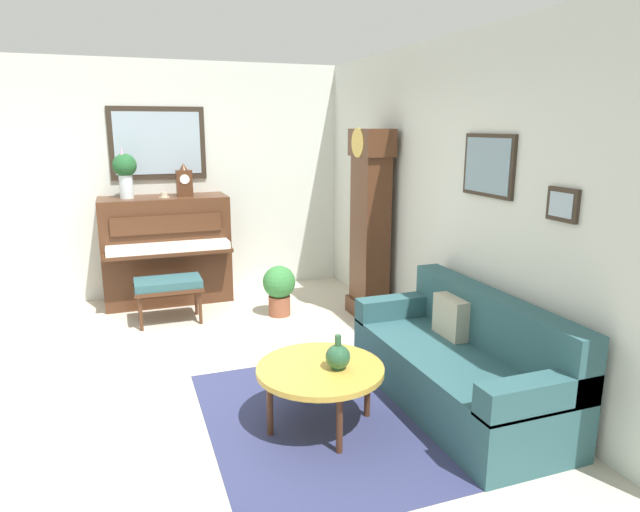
{
  "coord_description": "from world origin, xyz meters",
  "views": [
    {
      "loc": [
        4.37,
        -0.36,
        2.05
      ],
      "look_at": [
        -0.13,
        1.27,
        0.92
      ],
      "focal_mm": 31.1,
      "sensor_mm": 36.0,
      "label": 1
    }
  ],
  "objects_px": {
    "mantel_clock": "(184,181)",
    "teacup": "(164,195)",
    "piano": "(167,249)",
    "couch": "(461,365)",
    "coffee_table": "(320,371)",
    "green_jug": "(338,357)",
    "piano_bench": "(168,286)",
    "grandfather_clock": "(370,230)",
    "flower_vase": "(125,170)",
    "potted_plant": "(279,287)"
  },
  "relations": [
    {
      "from": "flower_vase",
      "to": "teacup",
      "type": "distance_m",
      "value": 0.5
    },
    {
      "from": "mantel_clock",
      "to": "green_jug",
      "type": "xyz_separation_m",
      "value": [
        3.36,
        0.59,
        -0.89
      ]
    },
    {
      "from": "piano_bench",
      "to": "green_jug",
      "type": "bearing_deg",
      "value": 19.17
    },
    {
      "from": "grandfather_clock",
      "to": "coffee_table",
      "type": "relative_size",
      "value": 2.31
    },
    {
      "from": "piano_bench",
      "to": "potted_plant",
      "type": "height_order",
      "value": "potted_plant"
    },
    {
      "from": "green_jug",
      "to": "teacup",
      "type": "bearing_deg",
      "value": -165.93
    },
    {
      "from": "coffee_table",
      "to": "teacup",
      "type": "bearing_deg",
      "value": -167.35
    },
    {
      "from": "teacup",
      "to": "piano_bench",
      "type": "bearing_deg",
      "value": -5.51
    },
    {
      "from": "mantel_clock",
      "to": "teacup",
      "type": "relative_size",
      "value": 3.28
    },
    {
      "from": "flower_vase",
      "to": "teacup",
      "type": "relative_size",
      "value": 5.0
    },
    {
      "from": "piano_bench",
      "to": "couch",
      "type": "relative_size",
      "value": 0.37
    },
    {
      "from": "grandfather_clock",
      "to": "teacup",
      "type": "bearing_deg",
      "value": -121.55
    },
    {
      "from": "green_jug",
      "to": "flower_vase",
      "type": "bearing_deg",
      "value": -159.94
    },
    {
      "from": "piano",
      "to": "couch",
      "type": "height_order",
      "value": "piano"
    },
    {
      "from": "potted_plant",
      "to": "green_jug",
      "type": "bearing_deg",
      "value": -6.3
    },
    {
      "from": "piano",
      "to": "grandfather_clock",
      "type": "distance_m",
      "value": 2.43
    },
    {
      "from": "mantel_clock",
      "to": "green_jug",
      "type": "relative_size",
      "value": 1.58
    },
    {
      "from": "potted_plant",
      "to": "teacup",
      "type": "bearing_deg",
      "value": -129.12
    },
    {
      "from": "piano",
      "to": "potted_plant",
      "type": "bearing_deg",
      "value": 49.08
    },
    {
      "from": "piano_bench",
      "to": "coffee_table",
      "type": "bearing_deg",
      "value": 17.56
    },
    {
      "from": "grandfather_clock",
      "to": "coffee_table",
      "type": "distance_m",
      "value": 2.44
    },
    {
      "from": "teacup",
      "to": "green_jug",
      "type": "xyz_separation_m",
      "value": [
        3.3,
        0.83,
        -0.75
      ]
    },
    {
      "from": "piano",
      "to": "flower_vase",
      "type": "height_order",
      "value": "flower_vase"
    },
    {
      "from": "green_jug",
      "to": "potted_plant",
      "type": "distance_m",
      "value": 2.43
    },
    {
      "from": "piano_bench",
      "to": "coffee_table",
      "type": "xyz_separation_m",
      "value": [
        2.51,
        0.79,
        0.0
      ]
    },
    {
      "from": "grandfather_clock",
      "to": "mantel_clock",
      "type": "xyz_separation_m",
      "value": [
        -1.3,
        -1.77,
        0.46
      ]
    },
    {
      "from": "piano",
      "to": "flower_vase",
      "type": "distance_m",
      "value": 1.01
    },
    {
      "from": "teacup",
      "to": "mantel_clock",
      "type": "bearing_deg",
      "value": 104.54
    },
    {
      "from": "piano_bench",
      "to": "grandfather_clock",
      "type": "relative_size",
      "value": 0.34
    },
    {
      "from": "grandfather_clock",
      "to": "potted_plant",
      "type": "distance_m",
      "value": 1.17
    },
    {
      "from": "coffee_table",
      "to": "green_jug",
      "type": "distance_m",
      "value": 0.17
    },
    {
      "from": "piano",
      "to": "couch",
      "type": "bearing_deg",
      "value": 28.62
    },
    {
      "from": "green_jug",
      "to": "couch",
      "type": "bearing_deg",
      "value": 90.5
    },
    {
      "from": "coffee_table",
      "to": "green_jug",
      "type": "relative_size",
      "value": 3.67
    },
    {
      "from": "coffee_table",
      "to": "piano",
      "type": "bearing_deg",
      "value": -167.47
    },
    {
      "from": "green_jug",
      "to": "grandfather_clock",
      "type": "bearing_deg",
      "value": 150.1
    },
    {
      "from": "piano",
      "to": "grandfather_clock",
      "type": "xyz_separation_m",
      "value": [
        1.3,
        2.02,
        0.33
      ]
    },
    {
      "from": "couch",
      "to": "grandfather_clock",
      "type": "bearing_deg",
      "value": 174.72
    },
    {
      "from": "grandfather_clock",
      "to": "flower_vase",
      "type": "height_order",
      "value": "grandfather_clock"
    },
    {
      "from": "piano_bench",
      "to": "flower_vase",
      "type": "xyz_separation_m",
      "value": [
        -0.78,
        -0.33,
        1.16
      ]
    },
    {
      "from": "piano_bench",
      "to": "mantel_clock",
      "type": "bearing_deg",
      "value": 158.46
    },
    {
      "from": "mantel_clock",
      "to": "green_jug",
      "type": "distance_m",
      "value": 3.53
    },
    {
      "from": "coffee_table",
      "to": "flower_vase",
      "type": "height_order",
      "value": "flower_vase"
    },
    {
      "from": "coffee_table",
      "to": "flower_vase",
      "type": "relative_size",
      "value": 1.52
    },
    {
      "from": "couch",
      "to": "potted_plant",
      "type": "xyz_separation_m",
      "value": [
        -2.4,
        -0.73,
        0.01
      ]
    },
    {
      "from": "teacup",
      "to": "potted_plant",
      "type": "xyz_separation_m",
      "value": [
        0.89,
        1.09,
        -0.95
      ]
    },
    {
      "from": "mantel_clock",
      "to": "teacup",
      "type": "height_order",
      "value": "mantel_clock"
    },
    {
      "from": "grandfather_clock",
      "to": "flower_vase",
      "type": "xyz_separation_m",
      "value": [
        -1.3,
        -2.41,
        0.6
      ]
    },
    {
      "from": "piano",
      "to": "coffee_table",
      "type": "relative_size",
      "value": 1.64
    },
    {
      "from": "piano",
      "to": "green_jug",
      "type": "bearing_deg",
      "value": 13.93
    }
  ]
}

